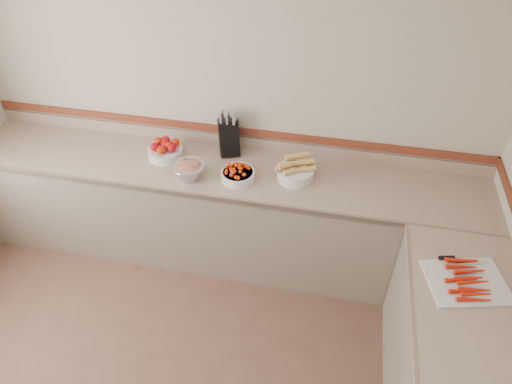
% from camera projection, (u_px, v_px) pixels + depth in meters
% --- Properties ---
extents(back_wall, '(4.00, 0.00, 4.00)m').
position_uv_depth(back_wall, '(228.00, 101.00, 3.42)').
color(back_wall, '#B7AA96').
rests_on(back_wall, ground_plane).
extents(counter_back, '(4.00, 0.65, 1.08)m').
position_uv_depth(counter_back, '(222.00, 212.00, 3.72)').
color(counter_back, gray).
rests_on(counter_back, ground_plane).
extents(knife_block, '(0.21, 0.23, 0.37)m').
position_uv_depth(knife_block, '(229.00, 136.00, 3.50)').
color(knife_block, black).
rests_on(knife_block, counter_back).
extents(tomato_bowl, '(0.27, 0.27, 0.13)m').
position_uv_depth(tomato_bowl, '(165.00, 150.00, 3.52)').
color(tomato_bowl, silver).
rests_on(tomato_bowl, counter_back).
extents(cherry_tomato_bowl, '(0.25, 0.25, 0.14)m').
position_uv_depth(cherry_tomato_bowl, '(238.00, 174.00, 3.31)').
color(cherry_tomato_bowl, silver).
rests_on(cherry_tomato_bowl, counter_back).
extents(corn_bowl, '(0.30, 0.27, 0.20)m').
position_uv_depth(corn_bowl, '(295.00, 170.00, 3.31)').
color(corn_bowl, silver).
rests_on(corn_bowl, counter_back).
extents(rhubarb_bowl, '(0.24, 0.24, 0.14)m').
position_uv_depth(rhubarb_bowl, '(189.00, 170.00, 3.31)').
color(rhubarb_bowl, '#B2B2BA').
rests_on(rhubarb_bowl, counter_back).
extents(cutting_board, '(0.51, 0.44, 0.06)m').
position_uv_depth(cutting_board, '(467.00, 280.00, 2.60)').
color(cutting_board, silver).
rests_on(cutting_board, counter_right).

